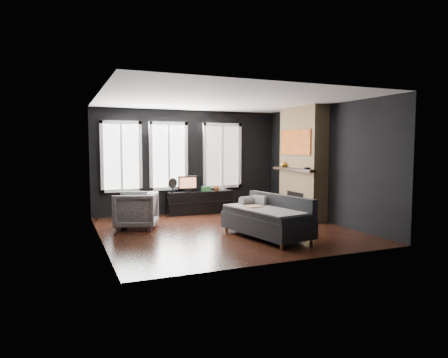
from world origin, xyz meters
name	(u,v)px	position (x,y,z in m)	size (l,w,h in m)	color
floor	(225,230)	(0.00, 0.00, 0.00)	(5.00, 5.00, 0.00)	black
ceiling	(225,100)	(0.00, 0.00, 2.70)	(5.00, 5.00, 0.00)	white
wall_back	(189,162)	(0.00, 2.50, 1.35)	(5.00, 0.02, 2.70)	black
wall_left	(100,168)	(-2.50, 0.00, 1.35)	(0.02, 5.00, 2.70)	black
wall_right	(325,164)	(2.50, 0.00, 1.35)	(0.02, 5.00, 2.70)	black
windows	(172,122)	(-0.45, 2.46, 2.38)	(4.00, 0.16, 1.76)	white
fireplace	(303,163)	(2.30, 0.60, 1.35)	(0.70, 1.62, 2.70)	#93724C
sofa	(266,216)	(0.47, -0.92, 0.41)	(0.95, 1.89, 0.81)	#242426
stripe_pillow	(260,203)	(0.59, -0.43, 0.59)	(0.08, 0.32, 0.32)	gray
armchair	(136,208)	(-1.69, 0.90, 0.43)	(0.84, 0.78, 0.86)	silver
media_console	(199,202)	(0.20, 2.24, 0.29)	(1.71, 0.53, 0.59)	black
monitor	(188,183)	(-0.11, 2.23, 0.81)	(0.51, 0.11, 0.45)	black
desk_fan	(172,185)	(-0.51, 2.29, 0.77)	(0.26, 0.26, 0.37)	#9B9B9B
mug	(217,188)	(0.68, 2.21, 0.65)	(0.12, 0.10, 0.12)	#F95C1A
book	(220,186)	(0.83, 2.32, 0.69)	(0.15, 0.02, 0.21)	#C5B29A
storage_box	(206,189)	(0.36, 2.18, 0.65)	(0.21, 0.13, 0.11)	#33773A
mantel_vase	(284,164)	(2.05, 1.05, 1.31)	(0.17, 0.18, 0.17)	gold
mantel_clock	(307,168)	(2.05, 0.05, 1.25)	(0.13, 0.13, 0.04)	black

